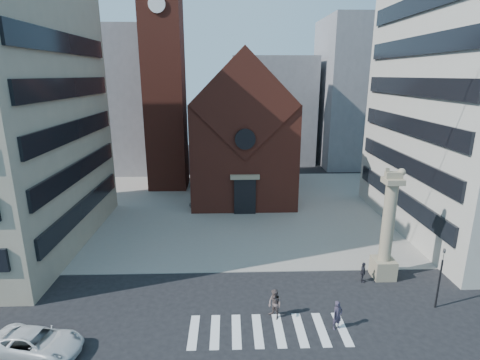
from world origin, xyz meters
The scene contains 20 objects.
ground centered at (0.00, 0.00, 0.00)m, with size 120.00×120.00×0.00m, color black.
piazza centered at (0.00, 19.00, 0.03)m, with size 46.00×30.00×0.05m, color gray.
zebra_crossing centered at (0.55, -3.00, 0.01)m, with size 10.20×3.20×0.01m, color white, non-canonical shape.
church centered at (0.00, 25.04, 7.98)m, with size 12.00×16.65×18.00m.
campanile centered at (-10.00, 28.00, 15.74)m, with size 5.50×5.50×31.20m.
bg_block_left centered at (-20.00, 40.00, 11.00)m, with size 16.00×14.00×22.00m, color gray.
bg_block_mid centered at (6.00, 45.00, 9.00)m, with size 14.00×12.00×18.00m, color gray.
bg_block_right centered at (22.00, 42.00, 12.00)m, with size 16.00×14.00×24.00m, color gray.
lion_column centered at (10.01, 3.00, 3.46)m, with size 1.63×1.60×8.68m.
traffic_light centered at (12.00, -1.00, 2.29)m, with size 0.13×0.16×4.30m.
white_car centered at (-12.56, -4.57, 0.71)m, with size 2.36×5.12×1.42m, color silver.
pedestrian_0 centered at (4.76, -2.94, 0.93)m, with size 0.68×0.45×1.87m, color #332C3E.
pedestrian_1 centered at (1.07, -1.76, 0.98)m, with size 0.96×0.75×1.97m, color #584946.
pedestrian_2 centered at (8.21, 2.34, 0.79)m, with size 0.93×0.39×1.59m, color #24242B.
scooter_0 centered at (-6.04, 18.47, 0.48)m, with size 0.57×1.62×0.85m, color black.
scooter_1 centered at (-4.18, 18.47, 0.52)m, with size 0.44×1.58×0.95m, color black.
scooter_2 centered at (-2.32, 18.47, 0.48)m, with size 0.57×1.62×0.85m, color black.
scooter_3 centered at (-0.45, 18.47, 0.52)m, with size 0.44×1.58×0.95m, color black.
scooter_4 centered at (1.41, 18.47, 0.48)m, with size 0.57×1.62×0.85m, color black.
scooter_5 centered at (3.27, 18.47, 0.52)m, with size 0.44×1.58×0.95m, color black.
Camera 1 is at (-1.81, -22.40, 15.04)m, focal length 28.00 mm.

